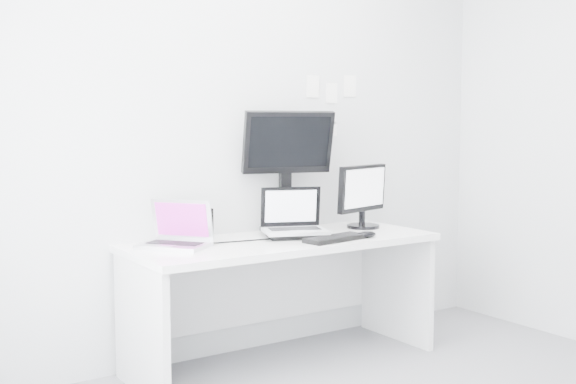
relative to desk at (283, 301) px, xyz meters
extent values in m
plane|color=silver|center=(0.00, 0.35, 0.99)|extent=(3.60, 0.00, 3.60)
cube|color=white|center=(0.00, 0.00, 0.00)|extent=(1.80, 0.70, 0.73)
cube|color=silver|center=(-0.64, 0.08, 0.50)|extent=(0.42, 0.44, 0.26)
cube|color=black|center=(-0.41, 0.21, 0.46)|extent=(0.10, 0.10, 0.18)
cube|color=#B5B8BD|center=(0.08, -0.01, 0.51)|extent=(0.43, 0.39, 0.30)
cube|color=black|center=(0.17, 0.22, 0.74)|extent=(0.59, 0.33, 0.75)
cube|color=black|center=(0.66, 0.08, 0.57)|extent=(0.49, 0.32, 0.41)
cube|color=black|center=(0.21, -0.22, 0.38)|extent=(0.41, 0.20, 0.03)
ellipsoid|color=black|center=(0.42, -0.23, 0.38)|extent=(0.13, 0.09, 0.04)
cube|color=white|center=(0.45, 0.34, 1.26)|extent=(0.10, 0.00, 0.14)
cube|color=white|center=(0.60, 0.34, 1.22)|extent=(0.09, 0.00, 0.13)
cube|color=white|center=(0.75, 0.34, 1.26)|extent=(0.10, 0.00, 0.14)
cube|color=white|center=(0.58, 0.34, 1.05)|extent=(0.11, 0.00, 0.08)
cube|color=white|center=(0.59, 0.34, 0.99)|extent=(0.11, 0.00, 0.10)
camera|label=1|loc=(-2.25, -3.42, 1.04)|focal=45.22mm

